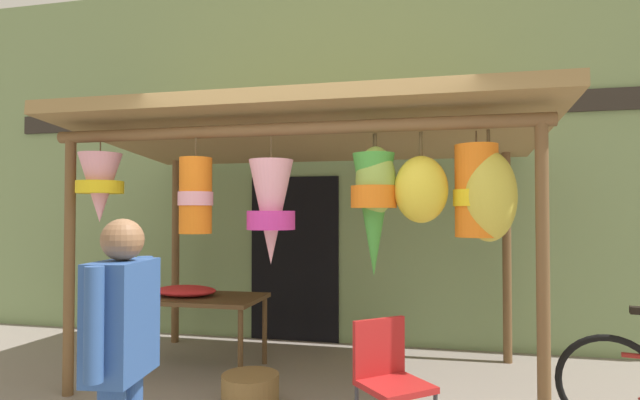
{
  "coord_description": "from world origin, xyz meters",
  "views": [
    {
      "loc": [
        0.98,
        -3.45,
        1.56
      ],
      "look_at": [
        -0.13,
        1.47,
        1.68
      ],
      "focal_mm": 28.6,
      "sensor_mm": 36.0,
      "label": 1
    }
  ],
  "objects_px": {
    "flower_heap_on_table": "(186,291)",
    "customer_foreground": "(121,348)",
    "wicker_basket_by_table": "(250,391)",
    "folding_chair": "(388,373)",
    "display_table": "(190,303)"
  },
  "relations": [
    {
      "from": "flower_heap_on_table",
      "to": "customer_foreground",
      "type": "bearing_deg",
      "value": -69.2
    },
    {
      "from": "wicker_basket_by_table",
      "to": "customer_foreground",
      "type": "bearing_deg",
      "value": -91.89
    },
    {
      "from": "flower_heap_on_table",
      "to": "customer_foreground",
      "type": "relative_size",
      "value": 0.41
    },
    {
      "from": "flower_heap_on_table",
      "to": "customer_foreground",
      "type": "distance_m",
      "value": 2.63
    },
    {
      "from": "wicker_basket_by_table",
      "to": "folding_chair",
      "type": "bearing_deg",
      "value": -22.54
    },
    {
      "from": "wicker_basket_by_table",
      "to": "flower_heap_on_table",
      "type": "bearing_deg",
      "value": 140.35
    },
    {
      "from": "display_table",
      "to": "customer_foreground",
      "type": "distance_m",
      "value": 2.64
    },
    {
      "from": "folding_chair",
      "to": "wicker_basket_by_table",
      "type": "relative_size",
      "value": 1.83
    },
    {
      "from": "display_table",
      "to": "folding_chair",
      "type": "bearing_deg",
      "value": -32.03
    },
    {
      "from": "display_table",
      "to": "customer_foreground",
      "type": "relative_size",
      "value": 0.94
    },
    {
      "from": "flower_heap_on_table",
      "to": "folding_chair",
      "type": "xyz_separation_m",
      "value": [
        2.12,
        -1.29,
        -0.27
      ]
    },
    {
      "from": "wicker_basket_by_table",
      "to": "customer_foreground",
      "type": "distance_m",
      "value": 1.81
    },
    {
      "from": "display_table",
      "to": "wicker_basket_by_table",
      "type": "relative_size",
      "value": 3.13
    },
    {
      "from": "flower_heap_on_table",
      "to": "wicker_basket_by_table",
      "type": "distance_m",
      "value": 1.43
    },
    {
      "from": "flower_heap_on_table",
      "to": "wicker_basket_by_table",
      "type": "bearing_deg",
      "value": -39.65
    }
  ]
}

